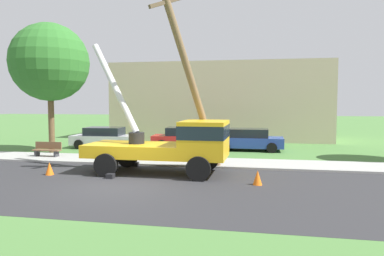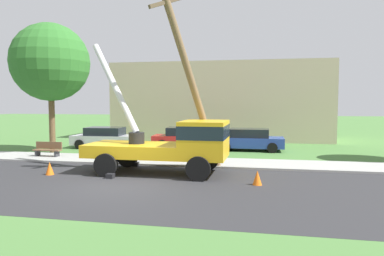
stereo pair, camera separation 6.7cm
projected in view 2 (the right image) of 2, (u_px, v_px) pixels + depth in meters
name	position (u px, v px, depth m)	size (l,w,h in m)	color
ground_plane	(186.00, 147.00, 25.38)	(120.00, 120.00, 0.00)	#477538
road_asphalt	(120.00, 185.00, 13.63)	(80.00, 8.18, 0.01)	#2B2B2D
sidewalk_strip	(160.00, 161.00, 18.96)	(80.00, 2.71, 0.10)	#9E9E99
utility_truck	(175.00, 142.00, 15.68)	(6.76, 3.20, 5.98)	gold
leaning_utility_pole	(190.00, 76.00, 16.04)	(2.83, 3.04, 8.49)	brown
traffic_cone_ahead	(257.00, 178.00, 13.63)	(0.36, 0.36, 0.56)	orange
traffic_cone_behind	(50.00, 168.00, 15.55)	(0.36, 0.36, 0.56)	orange
parked_sedan_silver	(105.00, 138.00, 24.66)	(4.49, 2.18, 1.42)	#B7B7BF
parked_sedan_red	(185.00, 138.00, 24.59)	(4.53, 2.25, 1.42)	#B21E1E
parked_sedan_blue	(249.00, 140.00, 23.31)	(4.40, 2.02, 1.42)	#263F99
park_bench	(48.00, 150.00, 20.25)	(1.60, 0.45, 0.90)	brown
roadside_tree_far	(50.00, 63.00, 22.07)	(4.78, 4.78, 7.98)	brown
lowrise_building_backdrop	(221.00, 101.00, 31.10)	(18.00, 6.00, 6.40)	#C6B293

